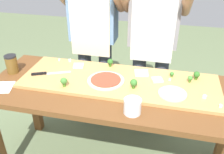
# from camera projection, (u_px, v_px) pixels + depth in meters

# --- Properties ---
(prep_table) EXTENTS (1.83, 0.70, 0.79)m
(prep_table) POSITION_uv_depth(u_px,v_px,m) (116.00, 101.00, 1.79)
(prep_table) COLOR brown
(prep_table) RESTS_ON ground
(cutting_board) EXTENTS (1.40, 0.47, 0.02)m
(cutting_board) POSITION_uv_depth(u_px,v_px,m) (119.00, 81.00, 1.79)
(cutting_board) COLOR tan
(cutting_board) RESTS_ON prep_table
(chefs_knife) EXTENTS (0.27, 0.13, 0.02)m
(chefs_knife) POSITION_uv_depth(u_px,v_px,m) (46.00, 73.00, 1.86)
(chefs_knife) COLOR #B7BABF
(chefs_knife) RESTS_ON cutting_board
(pizza_whole_tomato_red) EXTENTS (0.26, 0.26, 0.02)m
(pizza_whole_tomato_red) POSITION_uv_depth(u_px,v_px,m) (106.00, 80.00, 1.77)
(pizza_whole_tomato_red) COLOR beige
(pizza_whole_tomato_red) RESTS_ON cutting_board
(pizza_whole_white_garlic) EXTENTS (0.18, 0.18, 0.02)m
(pizza_whole_white_garlic) POSITION_uv_depth(u_px,v_px,m) (172.00, 93.00, 1.62)
(pizza_whole_white_garlic) COLOR beige
(pizza_whole_white_garlic) RESTS_ON cutting_board
(pizza_slice_far_right) EXTENTS (0.12, 0.12, 0.01)m
(pizza_slice_far_right) POSITION_uv_depth(u_px,v_px,m) (141.00, 73.00, 1.86)
(pizza_slice_far_right) COLOR beige
(pizza_slice_far_right) RESTS_ON cutting_board
(pizza_slice_near_left) EXTENTS (0.10, 0.10, 0.01)m
(pizza_slice_near_left) POSITION_uv_depth(u_px,v_px,m) (79.00, 66.00, 1.96)
(pizza_slice_near_left) COLOR beige
(pizza_slice_near_left) RESTS_ON cutting_board
(pizza_slice_far_left) EXTENTS (0.09, 0.09, 0.01)m
(pizza_slice_far_left) POSITION_uv_depth(u_px,v_px,m) (157.00, 80.00, 1.77)
(pizza_slice_far_left) COLOR beige
(pizza_slice_far_left) RESTS_ON cutting_board
(broccoli_floret_center_right) EXTENTS (0.05, 0.05, 0.06)m
(broccoli_floret_center_right) POSITION_uv_depth(u_px,v_px,m) (110.00, 62.00, 1.95)
(broccoli_floret_center_right) COLOR #366618
(broccoli_floret_center_right) RESTS_ON cutting_board
(broccoli_floret_back_mid) EXTENTS (0.03, 0.03, 0.05)m
(broccoli_floret_back_mid) POSITION_uv_depth(u_px,v_px,m) (190.00, 78.00, 1.74)
(broccoli_floret_back_mid) COLOR #487A23
(broccoli_floret_back_mid) RESTS_ON cutting_board
(broccoli_floret_center_left) EXTENTS (0.03, 0.03, 0.04)m
(broccoli_floret_center_left) POSITION_uv_depth(u_px,v_px,m) (172.00, 74.00, 1.81)
(broccoli_floret_center_left) COLOR #3F7220
(broccoli_floret_center_left) RESTS_ON cutting_board
(broccoli_floret_front_mid) EXTENTS (0.05, 0.05, 0.07)m
(broccoli_floret_front_mid) POSITION_uv_depth(u_px,v_px,m) (134.00, 83.00, 1.67)
(broccoli_floret_front_mid) COLOR #3F7220
(broccoli_floret_front_mid) RESTS_ON cutting_board
(broccoli_floret_front_left) EXTENTS (0.05, 0.05, 0.07)m
(broccoli_floret_front_left) POSITION_uv_depth(u_px,v_px,m) (64.00, 81.00, 1.69)
(broccoli_floret_front_left) COLOR #487A23
(broccoli_floret_front_left) RESTS_ON cutting_board
(broccoli_floret_front_right) EXTENTS (0.04, 0.04, 0.06)m
(broccoli_floret_front_right) POSITION_uv_depth(u_px,v_px,m) (197.00, 75.00, 1.77)
(broccoli_floret_front_right) COLOR #366618
(broccoli_floret_front_right) RESTS_ON cutting_board
(cheese_crumble_a) EXTENTS (0.02, 0.02, 0.02)m
(cheese_crumble_a) POSITION_uv_depth(u_px,v_px,m) (221.00, 106.00, 1.50)
(cheese_crumble_a) COLOR white
(cheese_crumble_a) RESTS_ON cutting_board
(cheese_crumble_b) EXTENTS (0.02, 0.02, 0.01)m
(cheese_crumble_b) POSITION_uv_depth(u_px,v_px,m) (170.00, 80.00, 1.77)
(cheese_crumble_b) COLOR white
(cheese_crumble_b) RESTS_ON cutting_board
(cheese_crumble_c) EXTENTS (0.03, 0.03, 0.02)m
(cheese_crumble_c) POSITION_uv_depth(u_px,v_px,m) (70.00, 60.00, 2.04)
(cheese_crumble_c) COLOR white
(cheese_crumble_c) RESTS_ON cutting_board
(cheese_crumble_d) EXTENTS (0.03, 0.03, 0.02)m
(cheese_crumble_d) POSITION_uv_depth(u_px,v_px,m) (205.00, 97.00, 1.58)
(cheese_crumble_d) COLOR white
(cheese_crumble_d) RESTS_ON cutting_board
(cheese_crumble_e) EXTENTS (0.02, 0.02, 0.01)m
(cheese_crumble_e) POSITION_uv_depth(u_px,v_px,m) (59.00, 60.00, 2.05)
(cheese_crumble_e) COLOR silver
(cheese_crumble_e) RESTS_ON cutting_board
(flour_cup) EXTENTS (0.10, 0.10, 0.09)m
(flour_cup) POSITION_uv_depth(u_px,v_px,m) (132.00, 107.00, 1.48)
(flour_cup) COLOR white
(flour_cup) RESTS_ON prep_table
(sauce_jar) EXTENTS (0.09, 0.09, 0.14)m
(sauce_jar) POSITION_uv_depth(u_px,v_px,m) (12.00, 64.00, 1.89)
(sauce_jar) COLOR brown
(sauce_jar) RESTS_ON prep_table
(recipe_note) EXTENTS (0.16, 0.18, 0.00)m
(recipe_note) POSITION_uv_depth(u_px,v_px,m) (4.00, 87.00, 1.74)
(recipe_note) COLOR white
(recipe_note) RESTS_ON prep_table
(cook_left) EXTENTS (0.54, 0.39, 1.67)m
(cook_left) POSITION_uv_depth(u_px,v_px,m) (93.00, 29.00, 2.17)
(cook_left) COLOR #333847
(cook_left) RESTS_ON ground
(cook_right) EXTENTS (0.54, 0.39, 1.67)m
(cook_right) POSITION_uv_depth(u_px,v_px,m) (153.00, 34.00, 2.07)
(cook_right) COLOR #333847
(cook_right) RESTS_ON ground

